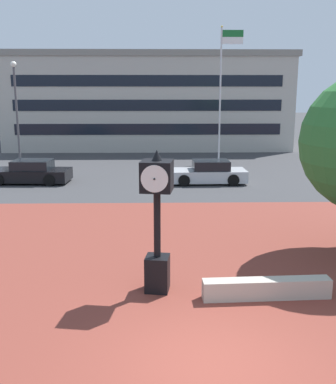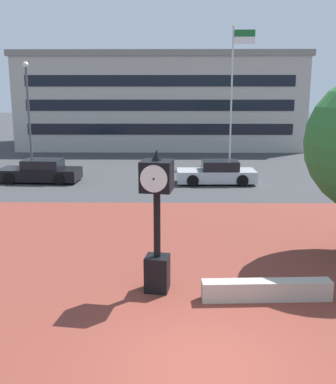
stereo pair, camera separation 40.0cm
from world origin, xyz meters
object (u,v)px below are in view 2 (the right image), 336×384
at_px(car_street_near, 40,172).
at_px(car_street_mid, 217,173).
at_px(flagpole_primary, 234,85).
at_px(street_clock, 157,217).
at_px(street_lamp_post, 28,106).
at_px(civic_building, 162,100).

distance_m(car_street_near, car_street_mid, 9.97).
bearing_deg(car_street_mid, flagpole_primary, -14.07).
xyz_separation_m(street_clock, street_lamp_post, (-8.73, 17.92, 2.17)).
bearing_deg(flagpole_primary, street_clock, -101.94).
xyz_separation_m(flagpole_primary, civic_building, (-5.35, 11.13, -1.32)).
bearing_deg(street_lamp_post, flagpole_primary, 15.71).
height_order(car_street_mid, civic_building, civic_building).
bearing_deg(car_street_near, civic_building, -16.06).
xyz_separation_m(car_street_near, car_street_mid, (9.96, -0.36, -0.00)).
distance_m(street_clock, street_lamp_post, 20.05).
height_order(car_street_near, car_street_mid, same).
xyz_separation_m(car_street_near, civic_building, (6.39, 18.47, 3.58)).
relative_size(street_clock, flagpole_primary, 0.39).
bearing_deg(street_clock, street_lamp_post, 124.38).
bearing_deg(car_street_mid, civic_building, 9.65).
distance_m(car_street_mid, civic_building, 19.49).
bearing_deg(car_street_mid, street_lamp_post, 69.98).
distance_m(street_clock, car_street_near, 16.07).
bearing_deg(car_street_near, car_street_mid, -89.05).
bearing_deg(flagpole_primary, car_street_near, -147.98).
height_order(car_street_mid, street_lamp_post, street_lamp_post).
distance_m(car_street_mid, street_lamp_post, 12.71).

